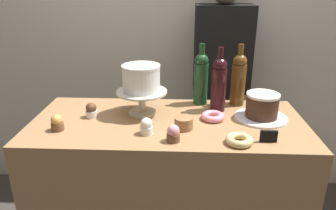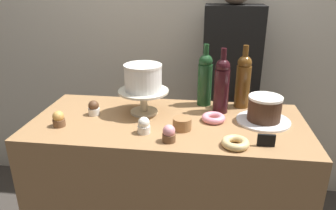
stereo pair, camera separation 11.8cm
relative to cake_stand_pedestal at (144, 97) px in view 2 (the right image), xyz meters
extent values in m
cube|color=beige|center=(0.13, 0.79, 0.31)|extent=(6.00, 0.05, 2.60)
cube|color=#997047|center=(0.13, -0.08, -0.54)|extent=(1.30, 0.58, 0.91)
cylinder|color=beige|center=(0.00, 0.00, -0.08)|extent=(0.14, 0.14, 0.01)
cylinder|color=beige|center=(0.00, 0.00, -0.02)|extent=(0.04, 0.04, 0.10)
cylinder|color=beige|center=(0.00, 0.00, 0.03)|extent=(0.25, 0.25, 0.01)
cylinder|color=white|center=(0.00, 0.00, 0.10)|extent=(0.18, 0.18, 0.12)
cylinder|color=white|center=(0.00, 0.00, 0.16)|extent=(0.18, 0.18, 0.01)
cylinder|color=white|center=(0.58, -0.03, -0.08)|extent=(0.25, 0.25, 0.01)
cylinder|color=#3D2619|center=(0.58, -0.03, -0.02)|extent=(0.15, 0.15, 0.10)
cylinder|color=white|center=(0.58, -0.03, 0.04)|extent=(0.16, 0.16, 0.01)
cylinder|color=#193D1E|center=(0.30, 0.16, 0.03)|extent=(0.08, 0.08, 0.22)
sphere|color=#193D1E|center=(0.30, 0.16, 0.15)|extent=(0.07, 0.07, 0.07)
cylinder|color=#193D1E|center=(0.30, 0.16, 0.20)|extent=(0.03, 0.03, 0.08)
cylinder|color=black|center=(0.38, 0.06, 0.03)|extent=(0.08, 0.08, 0.22)
sphere|color=black|center=(0.38, 0.06, 0.15)|extent=(0.07, 0.07, 0.07)
cylinder|color=black|center=(0.38, 0.06, 0.20)|extent=(0.03, 0.03, 0.08)
cylinder|color=#5B3814|center=(0.49, 0.15, 0.03)|extent=(0.08, 0.08, 0.22)
sphere|color=#5B3814|center=(0.49, 0.15, 0.15)|extent=(0.07, 0.07, 0.07)
cylinder|color=#5B3814|center=(0.49, 0.15, 0.20)|extent=(0.03, 0.03, 0.08)
cylinder|color=brown|center=(-0.35, -0.21, -0.07)|extent=(0.06, 0.06, 0.03)
sphere|color=#CC9347|center=(-0.35, -0.21, -0.03)|extent=(0.05, 0.05, 0.05)
cylinder|color=white|center=(-0.24, -0.06, -0.07)|extent=(0.06, 0.06, 0.03)
sphere|color=brown|center=(-0.24, -0.06, -0.03)|extent=(0.05, 0.05, 0.05)
cylinder|color=white|center=(0.05, -0.22, -0.07)|extent=(0.06, 0.06, 0.03)
sphere|color=white|center=(0.05, -0.22, -0.03)|extent=(0.05, 0.05, 0.05)
cylinder|color=brown|center=(0.16, -0.29, -0.07)|extent=(0.06, 0.06, 0.03)
sphere|color=pink|center=(0.16, -0.29, -0.03)|extent=(0.05, 0.05, 0.05)
torus|color=#E0C17F|center=(0.43, -0.30, -0.07)|extent=(0.11, 0.11, 0.03)
torus|color=pink|center=(0.35, -0.06, -0.07)|extent=(0.11, 0.11, 0.03)
cylinder|color=olive|center=(0.21, -0.17, -0.08)|extent=(0.08, 0.08, 0.01)
cylinder|color=olive|center=(0.21, -0.17, -0.07)|extent=(0.08, 0.08, 0.01)
cylinder|color=olive|center=(0.21, -0.17, -0.06)|extent=(0.08, 0.08, 0.01)
cylinder|color=olive|center=(0.21, -0.17, -0.04)|extent=(0.08, 0.08, 0.01)
cylinder|color=olive|center=(0.21, -0.17, -0.03)|extent=(0.08, 0.08, 0.01)
cube|color=black|center=(0.56, -0.28, -0.06)|extent=(0.07, 0.01, 0.05)
cube|color=black|center=(0.45, 0.58, -0.57)|extent=(0.28, 0.18, 0.85)
cube|color=black|center=(0.45, 0.58, 0.13)|extent=(0.36, 0.22, 0.55)
camera|label=1|loc=(0.20, -1.46, 0.54)|focal=33.77mm
camera|label=2|loc=(0.31, -1.44, 0.54)|focal=33.77mm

